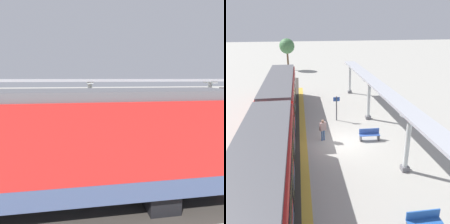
{
  "view_description": "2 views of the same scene",
  "coord_description": "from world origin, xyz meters",
  "views": [
    {
      "loc": [
        -11.44,
        5.23,
        3.81
      ],
      "look_at": [
        0.79,
        3.15,
        1.97
      ],
      "focal_mm": 36.58,
      "sensor_mm": 36.0,
      "label": 1
    },
    {
      "loc": [
        -2.98,
        -15.7,
        8.41
      ],
      "look_at": [
        -0.2,
        2.25,
        1.55
      ],
      "focal_mm": 39.61,
      "sensor_mm": 36.0,
      "label": 2
    }
  ],
  "objects": [
    {
      "name": "ground_plane",
      "position": [
        0.0,
        0.0,
        0.0
      ],
      "size": [
        176.0,
        176.0,
        0.0
      ],
      "primitive_type": "plane",
      "color": "#A3A097"
    },
    {
      "name": "tactile_edge_strip",
      "position": [
        -3.02,
        0.0,
        0.0
      ],
      "size": [
        0.51,
        31.81,
        0.01
      ],
      "primitive_type": "cube",
      "color": "gold",
      "rests_on": "ground"
    },
    {
      "name": "train_far_carriage",
      "position": [
        -4.87,
        6.92,
        1.83
      ],
      "size": [
        2.65,
        12.97,
        3.48
      ],
      "color": "red",
      "rests_on": "ground"
    },
    {
      "name": "canopy_pillar_second",
      "position": [
        2.83,
        -3.98,
        1.82
      ],
      "size": [
        1.1,
        0.44,
        3.59
      ],
      "color": "slate",
      "rests_on": "ground"
    },
    {
      "name": "canopy_pillar_third",
      "position": [
        2.83,
        4.2,
        1.82
      ],
      "size": [
        1.1,
        0.44,
        3.59
      ],
      "color": "slate",
      "rests_on": "ground"
    },
    {
      "name": "canopy_beam",
      "position": [
        2.83,
        -0.03,
        3.67
      ],
      "size": [
        1.2,
        25.98,
        0.16
      ],
      "primitive_type": "cube",
      "color": "#A8AAB2",
      "rests_on": "canopy_pillar_nearest"
    },
    {
      "name": "bench_mid_platform",
      "position": [
        1.82,
        0.18,
        0.44
      ],
      "size": [
        1.52,
        0.5,
        0.86
      ],
      "color": "#3658A8",
      "rests_on": "ground"
    },
    {
      "name": "platform_info_sign",
      "position": [
        -0.01,
        4.3,
        1.33
      ],
      "size": [
        0.56,
        0.1,
        2.2
      ],
      "color": "#4C4C51",
      "rests_on": "ground"
    },
    {
      "name": "passenger_waiting_near_edge",
      "position": [
        -1.57,
        0.62,
        1.03
      ],
      "size": [
        0.52,
        0.39,
        1.65
      ],
      "color": "#2E558B",
      "rests_on": "ground"
    }
  ]
}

